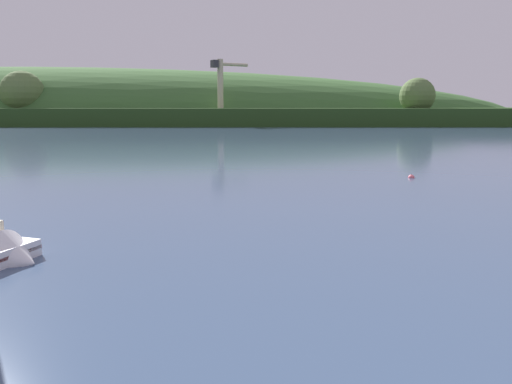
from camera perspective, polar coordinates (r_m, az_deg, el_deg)
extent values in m
cube|color=#27431B|center=(197.38, -8.55, 8.37)|extent=(530.67, 71.78, 5.88)
ellipsoid|color=#38602D|center=(238.70, -24.82, 7.09)|extent=(425.09, 87.58, 44.75)
sphere|color=#56703D|center=(201.85, -24.51, 10.00)|extent=(15.24, 15.24, 15.24)
sphere|color=#56703D|center=(193.83, 17.48, 10.17)|extent=(12.47, 12.47, 12.47)
cube|color=#4C4C51|center=(179.89, -3.93, 7.72)|extent=(6.05, 6.05, 2.00)
cylinder|color=#BCB293|center=(179.86, -3.97, 11.28)|extent=(2.04, 2.04, 20.37)
cylinder|color=#BCB293|center=(182.33, -2.64, 13.96)|extent=(10.82, 6.39, 1.12)
cube|color=#333338|center=(179.43, -4.63, 14.01)|extent=(2.97, 3.39, 2.44)
cone|color=white|center=(25.50, -24.81, -7.04)|extent=(2.56, 3.18, 2.76)
sphere|color=#E06675|center=(52.27, 16.87, 1.52)|extent=(0.63, 0.63, 0.63)
cylinder|color=black|center=(52.23, 16.89, 1.91)|extent=(0.04, 0.04, 0.08)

